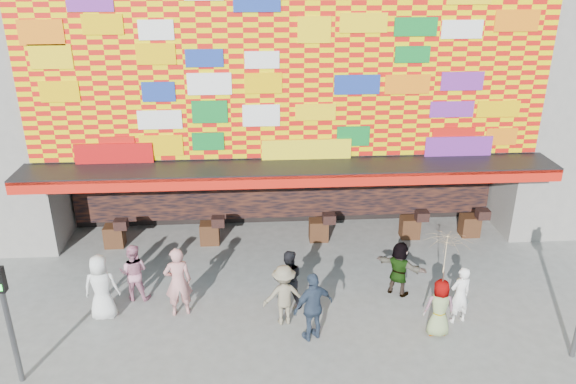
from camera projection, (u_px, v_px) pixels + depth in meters
The scene contains 13 objects.
ground at pixel (299, 327), 13.99m from camera, with size 90.00×90.00×0.00m, color slate.
shop_building at pixel (281, 59), 19.45m from camera, with size 15.20×9.40×10.00m.
signal_left at pixel (6, 309), 11.51m from camera, with size 0.22×0.20×3.00m.
ped_a at pixel (101, 287), 14.04m from camera, with size 0.86×0.56×1.76m, color silver.
ped_b at pixel (178, 282), 14.15m from camera, with size 0.69×0.45×1.90m, color tan.
ped_c at pixel (288, 279), 14.51m from camera, with size 0.79×0.62×1.63m, color black.
ped_d at pixel (284, 295), 13.86m from camera, with size 1.04×0.60×1.61m, color #7C725A.
ped_e at pixel (313, 307), 13.25m from camera, with size 1.04×0.43×1.78m, color #314056.
ped_f at pixel (399, 269), 15.08m from camera, with size 1.43×0.46×1.55m, color gray.
ped_g at pixel (440, 308), 13.45m from camera, with size 0.73×0.48×1.50m, color gray.
ped_h at pixel (460, 295), 13.91m from camera, with size 0.56×0.37×1.55m, color white.
ped_i at pixel (134, 272), 14.86m from camera, with size 0.78×0.60×1.60m, color #CA839D.
parasol at pixel (446, 254), 12.88m from camera, with size 1.35×1.36×1.98m.
Camera 1 is at (-1.03, -11.52, 8.56)m, focal length 35.00 mm.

